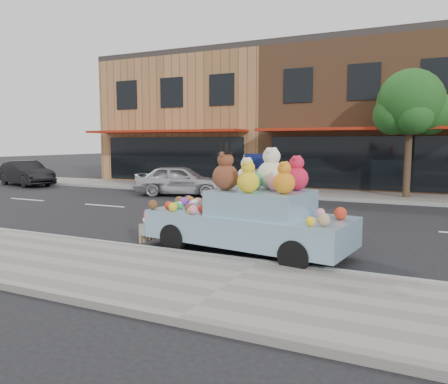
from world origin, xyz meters
The scene contains 11 objects.
ground centered at (0.00, 0.00, 0.00)m, with size 120.00×120.00×0.00m, color black.
near_sidewalk centered at (0.00, -6.50, 0.06)m, with size 60.00×3.00×0.12m, color gray.
far_sidewalk centered at (0.00, 6.50, 0.06)m, with size 60.00×3.00×0.12m, color gray.
near_kerb centered at (0.00, -5.00, 0.07)m, with size 60.00×0.12×0.13m, color gray.
far_kerb centered at (0.00, 5.00, 0.07)m, with size 60.00×0.12×0.13m, color gray.
storefront_left centered at (-10.00, 11.97, 3.64)m, with size 10.00×9.80×7.30m.
storefront_mid centered at (0.00, 11.97, 3.64)m, with size 10.00×9.80×7.30m.
street_tree centered at (2.03, 6.55, 3.69)m, with size 3.00×2.70×5.22m.
car_silver centered at (-7.05, 3.89, 0.67)m, with size 1.59×3.96×1.35m, color #B5B6BA.
car_dark centered at (-16.94, 4.18, 0.67)m, with size 1.41×4.05×1.33m, color black.
art_car centered at (-0.57, -4.13, 0.81)m, with size 4.67×2.32×2.34m.
Camera 1 is at (2.79, -12.55, 2.34)m, focal length 35.00 mm.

